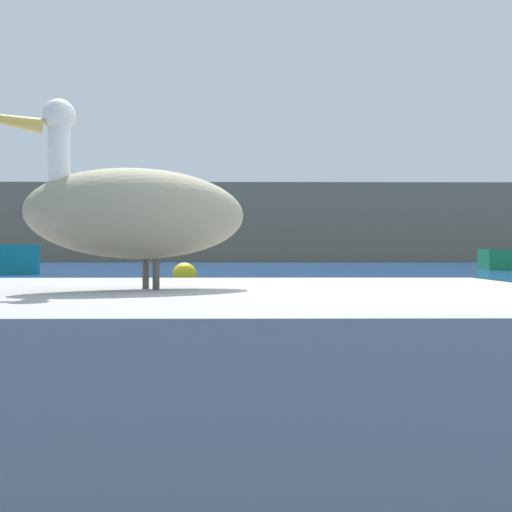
{
  "coord_description": "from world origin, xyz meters",
  "views": [
    {
      "loc": [
        -0.85,
        -3.36,
        0.97
      ],
      "look_at": [
        -0.57,
        23.31,
        0.74
      ],
      "focal_mm": 47.1,
      "sensor_mm": 36.0,
      "label": 1
    }
  ],
  "objects": [
    {
      "name": "pier_dock",
      "position": [
        -1.32,
        -0.46,
        0.4
      ],
      "size": [
        3.69,
        2.47,
        0.8
      ],
      "primitive_type": "cube",
      "color": "gray",
      "rests_on": "ground"
    },
    {
      "name": "ground_plane",
      "position": [
        0.0,
        0.0,
        0.0
      ],
      "size": [
        260.0,
        260.0,
        0.0
      ],
      "primitive_type": "plane",
      "color": "navy"
    },
    {
      "name": "pelican",
      "position": [
        -1.33,
        -0.47,
        1.14
      ],
      "size": [
        1.27,
        0.8,
        0.79
      ],
      "rotation": [
        0.0,
        0.0,
        -2.69
      ],
      "color": "gray",
      "rests_on": "pier_dock"
    },
    {
      "name": "hillside_backdrop",
      "position": [
        0.0,
        63.93,
        3.47
      ],
      "size": [
        140.0,
        17.01,
        6.95
      ],
      "primitive_type": "cube",
      "color": "#7F755B",
      "rests_on": "ground"
    },
    {
      "name": "mooring_buoy",
      "position": [
        -2.55,
        14.28,
        0.32
      ],
      "size": [
        0.65,
        0.65,
        0.65
      ],
      "primitive_type": "sphere",
      "color": "yellow",
      "rests_on": "ground"
    }
  ]
}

